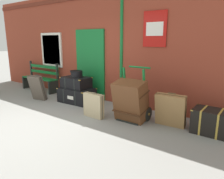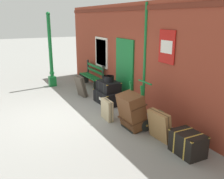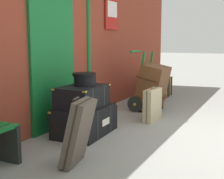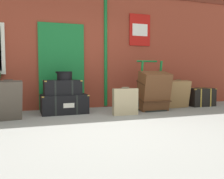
{
  "view_description": "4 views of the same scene",
  "coord_description": "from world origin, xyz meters",
  "px_view_note": "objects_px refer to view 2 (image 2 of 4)",
  "views": [
    {
      "loc": [
        3.94,
        -2.43,
        1.8
      ],
      "look_at": [
        0.86,
        1.81,
        0.57
      ],
      "focal_mm": 33.99,
      "sensor_mm": 36.0,
      "label": 1
    },
    {
      "loc": [
        6.68,
        -1.72,
        2.76
      ],
      "look_at": [
        0.33,
        1.58,
        0.7
      ],
      "focal_mm": 40.3,
      "sensor_mm": 36.0,
      "label": 2
    },
    {
      "loc": [
        -4.56,
        -0.62,
        1.43
      ],
      "look_at": [
        0.34,
        1.77,
        0.58
      ],
      "focal_mm": 51.86,
      "sensor_mm": 36.0,
      "label": 3
    },
    {
      "loc": [
        -1.1,
        -3.56,
        0.93
      ],
      "look_at": [
        0.69,
        1.82,
        0.51
      ],
      "focal_mm": 38.43,
      "sensor_mm": 36.0,
      "label": 4
    }
  ],
  "objects_px": {
    "lamp_post": "(51,59)",
    "suitcase_oxblood": "(81,86)",
    "large_brown_trunk": "(132,111)",
    "suitcase_tan": "(160,126)",
    "corner_trunk": "(188,143)",
    "suitcase_brown": "(107,110)",
    "platform_bench": "(92,76)",
    "steamer_trunk_middle": "(109,86)",
    "porters_trolley": "(137,117)",
    "steamer_trunk_base": "(108,97)",
    "round_hatbox": "(109,78)"
  },
  "relations": [
    {
      "from": "lamp_post",
      "to": "suitcase_oxblood",
      "type": "relative_size",
      "value": 3.8
    },
    {
      "from": "large_brown_trunk",
      "to": "suitcase_tan",
      "type": "relative_size",
      "value": 1.31
    },
    {
      "from": "corner_trunk",
      "to": "suitcase_brown",
      "type": "bearing_deg",
      "value": -164.92
    },
    {
      "from": "lamp_post",
      "to": "platform_bench",
      "type": "xyz_separation_m",
      "value": [
        0.92,
        1.4,
        -0.69
      ]
    },
    {
      "from": "suitcase_brown",
      "to": "corner_trunk",
      "type": "height_order",
      "value": "suitcase_brown"
    },
    {
      "from": "platform_bench",
      "to": "steamer_trunk_middle",
      "type": "height_order",
      "value": "platform_bench"
    },
    {
      "from": "suitcase_brown",
      "to": "porters_trolley",
      "type": "bearing_deg",
      "value": 29.08
    },
    {
      "from": "suitcase_brown",
      "to": "corner_trunk",
      "type": "xyz_separation_m",
      "value": [
        2.45,
        0.66,
        -0.04
      ]
    },
    {
      "from": "corner_trunk",
      "to": "steamer_trunk_middle",
      "type": "bearing_deg",
      "value": 179.78
    },
    {
      "from": "platform_bench",
      "to": "suitcase_tan",
      "type": "xyz_separation_m",
      "value": [
        5.02,
        -0.44,
        -0.09
      ]
    },
    {
      "from": "platform_bench",
      "to": "lamp_post",
      "type": "bearing_deg",
      "value": -123.13
    },
    {
      "from": "steamer_trunk_base",
      "to": "suitcase_brown",
      "type": "relative_size",
      "value": 1.7
    },
    {
      "from": "suitcase_oxblood",
      "to": "corner_trunk",
      "type": "xyz_separation_m",
      "value": [
        4.77,
        0.57,
        -0.14
      ]
    },
    {
      "from": "platform_bench",
      "to": "suitcase_brown",
      "type": "relative_size",
      "value": 2.63
    },
    {
      "from": "suitcase_tan",
      "to": "round_hatbox",
      "type": "bearing_deg",
      "value": 177.44
    },
    {
      "from": "platform_bench",
      "to": "steamer_trunk_middle",
      "type": "relative_size",
      "value": 1.94
    },
    {
      "from": "steamer_trunk_base",
      "to": "suitcase_tan",
      "type": "height_order",
      "value": "suitcase_tan"
    },
    {
      "from": "lamp_post",
      "to": "porters_trolley",
      "type": "xyz_separation_m",
      "value": [
        5.11,
        0.9,
        -0.86
      ]
    },
    {
      "from": "porters_trolley",
      "to": "suitcase_brown",
      "type": "distance_m",
      "value": 0.96
    },
    {
      "from": "steamer_trunk_base",
      "to": "porters_trolley",
      "type": "relative_size",
      "value": 0.86
    },
    {
      "from": "platform_bench",
      "to": "porters_trolley",
      "type": "bearing_deg",
      "value": -6.91
    },
    {
      "from": "platform_bench",
      "to": "suitcase_brown",
      "type": "xyz_separation_m",
      "value": [
        3.35,
        -0.97,
        -0.16
      ]
    },
    {
      "from": "suitcase_brown",
      "to": "suitcase_tan",
      "type": "relative_size",
      "value": 0.84
    },
    {
      "from": "platform_bench",
      "to": "steamer_trunk_base",
      "type": "height_order",
      "value": "platform_bench"
    },
    {
      "from": "steamer_trunk_middle",
      "to": "suitcase_tan",
      "type": "distance_m",
      "value": 2.93
    },
    {
      "from": "steamer_trunk_middle",
      "to": "large_brown_trunk",
      "type": "xyz_separation_m",
      "value": [
        2.09,
        -0.38,
        -0.11
      ]
    },
    {
      "from": "porters_trolley",
      "to": "suitcase_brown",
      "type": "bearing_deg",
      "value": -150.92
    },
    {
      "from": "lamp_post",
      "to": "suitcase_oxblood",
      "type": "distance_m",
      "value": 2.16
    },
    {
      "from": "steamer_trunk_base",
      "to": "suitcase_oxblood",
      "type": "xyz_separation_m",
      "value": [
        -1.1,
        -0.56,
        0.17
      ]
    },
    {
      "from": "porters_trolley",
      "to": "suitcase_oxblood",
      "type": "height_order",
      "value": "porters_trolley"
    },
    {
      "from": "round_hatbox",
      "to": "suitcase_oxblood",
      "type": "bearing_deg",
      "value": -152.99
    },
    {
      "from": "suitcase_tan",
      "to": "suitcase_oxblood",
      "type": "bearing_deg",
      "value": -173.73
    },
    {
      "from": "lamp_post",
      "to": "suitcase_brown",
      "type": "distance_m",
      "value": 4.38
    },
    {
      "from": "steamer_trunk_base",
      "to": "suitcase_tan",
      "type": "xyz_separation_m",
      "value": [
        2.89,
        -0.12,
        0.14
      ]
    },
    {
      "from": "corner_trunk",
      "to": "suitcase_oxblood",
      "type": "bearing_deg",
      "value": -173.23
    },
    {
      "from": "lamp_post",
      "to": "steamer_trunk_middle",
      "type": "relative_size",
      "value": 3.62
    },
    {
      "from": "steamer_trunk_base",
      "to": "steamer_trunk_middle",
      "type": "bearing_deg",
      "value": 145.68
    },
    {
      "from": "suitcase_brown",
      "to": "suitcase_tan",
      "type": "xyz_separation_m",
      "value": [
        1.67,
        0.53,
        0.07
      ]
    },
    {
      "from": "steamer_trunk_base",
      "to": "steamer_trunk_middle",
      "type": "distance_m",
      "value": 0.37
    },
    {
      "from": "large_brown_trunk",
      "to": "suitcase_brown",
      "type": "xyz_separation_m",
      "value": [
        -0.84,
        -0.29,
        -0.19
      ]
    },
    {
      "from": "porters_trolley",
      "to": "platform_bench",
      "type": "bearing_deg",
      "value": 173.09
    },
    {
      "from": "round_hatbox",
      "to": "suitcase_tan",
      "type": "distance_m",
      "value": 2.92
    },
    {
      "from": "porters_trolley",
      "to": "large_brown_trunk",
      "type": "height_order",
      "value": "porters_trolley"
    },
    {
      "from": "large_brown_trunk",
      "to": "suitcase_tan",
      "type": "height_order",
      "value": "large_brown_trunk"
    },
    {
      "from": "porters_trolley",
      "to": "large_brown_trunk",
      "type": "distance_m",
      "value": 0.27
    },
    {
      "from": "round_hatbox",
      "to": "suitcase_oxblood",
      "type": "xyz_separation_m",
      "value": [
        -1.11,
        -0.57,
        -0.47
      ]
    },
    {
      "from": "steamer_trunk_middle",
      "to": "large_brown_trunk",
      "type": "distance_m",
      "value": 2.12
    },
    {
      "from": "lamp_post",
      "to": "suitcase_tan",
      "type": "distance_m",
      "value": 6.07
    },
    {
      "from": "large_brown_trunk",
      "to": "suitcase_oxblood",
      "type": "xyz_separation_m",
      "value": [
        -3.15,
        -0.2,
        -0.09
      ]
    },
    {
      "from": "steamer_trunk_middle",
      "to": "platform_bench",
      "type": "bearing_deg",
      "value": 171.97
    }
  ]
}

